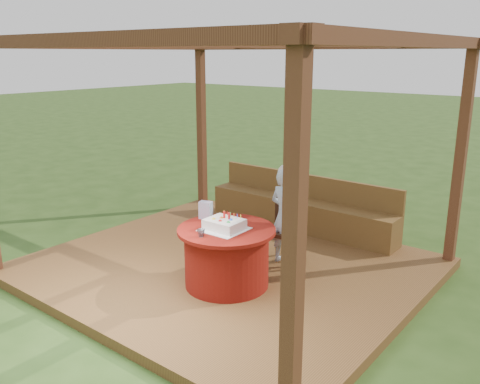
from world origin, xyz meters
name	(u,v)px	position (x,y,z in m)	size (l,w,h in m)	color
ground	(228,273)	(0.00, 0.00, 0.00)	(60.00, 60.00, 0.00)	#274316
deck	(228,268)	(0.00, 0.00, 0.06)	(4.50, 4.00, 0.12)	brown
pergola	(226,77)	(0.00, 0.00, 2.41)	(4.50, 4.00, 2.72)	brown
bench	(301,211)	(0.00, 1.72, 0.38)	(3.00, 0.42, 0.80)	brown
table	(227,256)	(0.37, -0.46, 0.47)	(1.09, 1.09, 0.68)	maroon
chair	(287,225)	(0.51, 0.55, 0.59)	(0.47, 0.47, 0.86)	#3B2012
elderly_woman	(285,214)	(0.54, 0.47, 0.76)	(0.49, 0.36, 1.27)	#9CC7E7
birthday_cake	(224,224)	(0.38, -0.50, 0.86)	(0.46, 0.46, 0.19)	white
gift_bag	(206,210)	(-0.04, -0.34, 0.90)	(0.14, 0.09, 0.21)	#C47FA7
drinking_glass	(201,233)	(0.33, -0.83, 0.84)	(0.09, 0.09, 0.08)	silver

